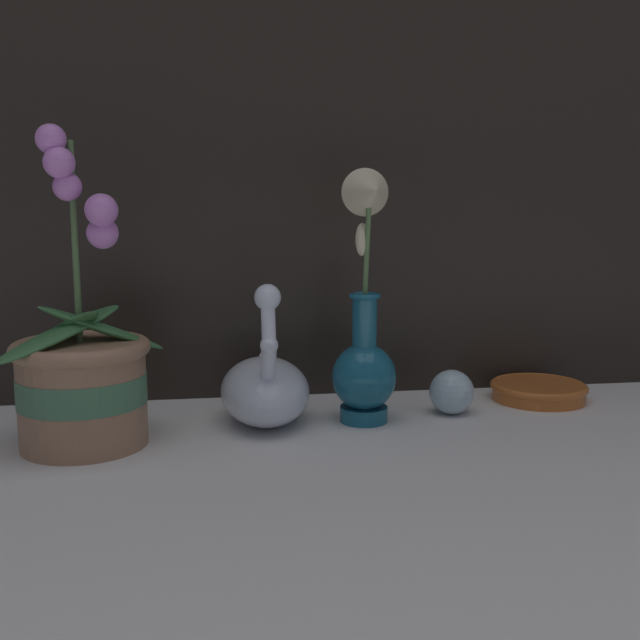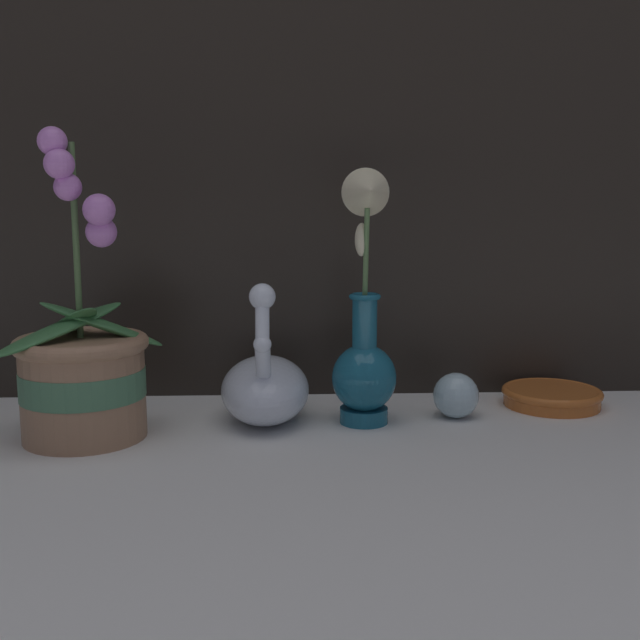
{
  "view_description": "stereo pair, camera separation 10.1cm",
  "coord_description": "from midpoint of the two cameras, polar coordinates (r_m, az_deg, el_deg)",
  "views": [
    {
      "loc": [
        -0.16,
        -0.85,
        0.3
      ],
      "look_at": [
        -0.02,
        0.15,
        0.14
      ],
      "focal_mm": 42.0,
      "sensor_mm": 36.0,
      "label": 1
    },
    {
      "loc": [
        -0.06,
        -0.85,
        0.3
      ],
      "look_at": [
        -0.02,
        0.15,
        0.14
      ],
      "focal_mm": 42.0,
      "sensor_mm": 36.0,
      "label": 2
    }
  ],
  "objects": [
    {
      "name": "amber_dish",
      "position": [
        1.18,
        13.98,
        -5.21
      ],
      "size": [
        0.15,
        0.15,
        0.03
      ],
      "color": "#C66628",
      "rests_on": "ground_plane"
    },
    {
      "name": "blue_vase",
      "position": [
        1.01,
        0.62,
        -0.88
      ],
      "size": [
        0.09,
        0.11,
        0.35
      ],
      "color": "#195B75",
      "rests_on": "ground_plane"
    },
    {
      "name": "glass_sphere",
      "position": [
        1.08,
        7.36,
        -5.49
      ],
      "size": [
        0.06,
        0.06,
        0.06
      ],
      "color": "silver",
      "rests_on": "ground_plane"
    },
    {
      "name": "ground_plane",
      "position": [
        0.91,
        -0.95,
        -10.35
      ],
      "size": [
        2.8,
        2.8,
        0.0
      ],
      "primitive_type": "plane",
      "color": "silver"
    },
    {
      "name": "swan_figurine",
      "position": [
        1.03,
        -7.05,
        -5.09
      ],
      "size": [
        0.12,
        0.21,
        0.2
      ],
      "color": "silver",
      "rests_on": "ground_plane"
    },
    {
      "name": "orchid_potted_plant",
      "position": [
        0.98,
        -20.53,
        -3.98
      ],
      "size": [
        0.2,
        0.19,
        0.39
      ],
      "color": "#9E7556",
      "rests_on": "ground_plane"
    }
  ]
}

